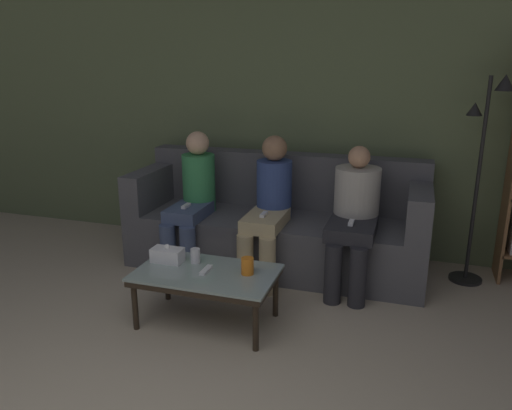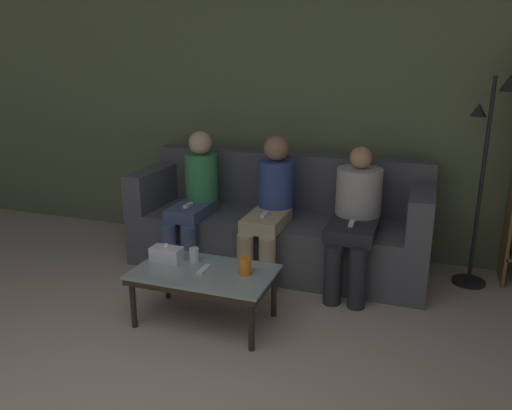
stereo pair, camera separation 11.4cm
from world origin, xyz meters
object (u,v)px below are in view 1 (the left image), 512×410
(seated_person_mid_right, at_px, (354,212))
(tissue_box, at_px, (167,255))
(game_remote, at_px, (206,270))
(seated_person_left_end, at_px, (193,197))
(coffee_table, at_px, (206,277))
(cup_near_right, at_px, (195,256))
(cup_near_left, at_px, (247,266))
(standing_lamp, at_px, (483,160))
(couch, at_px, (277,226))
(seated_person_mid_left, at_px, (269,204))

(seated_person_mid_right, bearing_deg, tissue_box, -144.16)
(game_remote, distance_m, seated_person_left_end, 1.07)
(seated_person_left_end, bearing_deg, coffee_table, -61.04)
(tissue_box, height_order, seated_person_left_end, seated_person_left_end)
(coffee_table, relative_size, seated_person_mid_right, 0.86)
(cup_near_right, xyz_separation_m, game_remote, (0.13, -0.12, -0.04))
(cup_near_left, relative_size, seated_person_left_end, 0.10)
(cup_near_left, bearing_deg, seated_person_mid_right, 56.48)
(seated_person_mid_right, bearing_deg, cup_near_right, -140.74)
(tissue_box, distance_m, standing_lamp, 2.49)
(seated_person_left_end, bearing_deg, game_remote, -61.04)
(coffee_table, distance_m, tissue_box, 0.34)
(couch, height_order, seated_person_mid_right, seated_person_mid_right)
(cup_near_right, xyz_separation_m, seated_person_left_end, (-0.38, 0.80, 0.18))
(cup_near_left, xyz_separation_m, seated_person_mid_left, (-0.10, 0.86, 0.18))
(seated_person_left_end, xyz_separation_m, seated_person_mid_right, (1.37, 0.01, -0.01))
(standing_lamp, distance_m, seated_person_mid_right, 1.06)
(couch, bearing_deg, cup_near_right, -106.41)
(seated_person_mid_left, bearing_deg, seated_person_mid_right, 1.51)
(coffee_table, bearing_deg, seated_person_mid_right, 47.08)
(coffee_table, height_order, seated_person_mid_right, seated_person_mid_right)
(cup_near_left, relative_size, cup_near_right, 1.10)
(couch, xyz_separation_m, game_remote, (-0.18, -1.16, 0.04))
(coffee_table, height_order, standing_lamp, standing_lamp)
(seated_person_left_end, bearing_deg, cup_near_left, -47.95)
(cup_near_right, height_order, standing_lamp, standing_lamp)
(cup_near_left, bearing_deg, coffee_table, -170.61)
(cup_near_right, relative_size, seated_person_mid_right, 0.09)
(cup_near_left, distance_m, tissue_box, 0.60)
(game_remote, bearing_deg, cup_near_left, 9.39)
(tissue_box, bearing_deg, cup_near_right, 13.18)
(game_remote, xyz_separation_m, seated_person_mid_right, (0.86, 0.93, 0.22))
(game_remote, distance_m, seated_person_mid_left, 0.95)
(seated_person_left_end, distance_m, seated_person_mid_right, 1.37)
(tissue_box, bearing_deg, game_remote, -12.36)
(cup_near_left, relative_size, tissue_box, 0.52)
(coffee_table, relative_size, seated_person_left_end, 0.82)
(coffee_table, relative_size, cup_near_right, 9.20)
(cup_near_right, distance_m, seated_person_mid_left, 0.87)
(tissue_box, height_order, game_remote, tissue_box)
(coffee_table, distance_m, cup_near_left, 0.30)
(couch, distance_m, coffee_table, 1.17)
(seated_person_left_end, height_order, seated_person_mid_left, seated_person_left_end)
(coffee_table, bearing_deg, seated_person_mid_left, 78.99)
(cup_near_right, xyz_separation_m, seated_person_mid_left, (0.31, 0.79, 0.18))
(couch, xyz_separation_m, cup_near_right, (-0.31, -1.04, 0.08))
(coffee_table, xyz_separation_m, seated_person_mid_right, (0.86, 0.93, 0.27))
(seated_person_left_end, bearing_deg, standing_lamp, 9.09)
(cup_near_right, xyz_separation_m, seated_person_mid_right, (0.99, 0.81, 0.17))
(standing_lamp, height_order, seated_person_mid_right, standing_lamp)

